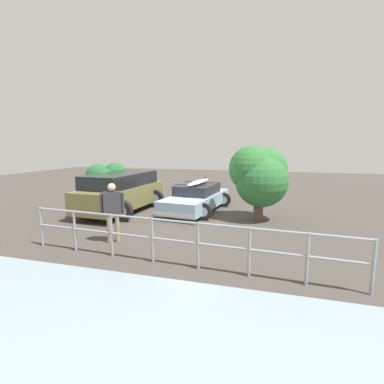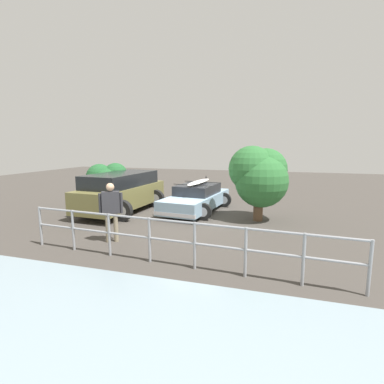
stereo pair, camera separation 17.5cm
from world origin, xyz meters
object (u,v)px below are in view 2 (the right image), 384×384
object	(u,v)px
bush_near_left	(260,176)
bush_near_right	(107,181)
sedan_car	(196,198)
suv_car	(122,191)
person_bystander	(111,207)

from	to	relation	value
bush_near_left	bush_near_right	distance (m)	7.21
sedan_car	bush_near_right	xyz separation A→B (m)	(4.40, 0.18, 0.61)
sedan_car	bush_near_left	xyz separation A→B (m)	(-2.77, 0.72, 1.14)
sedan_car	suv_car	bearing A→B (deg)	19.72
person_bystander	suv_car	bearing A→B (deg)	-63.84
suv_car	person_bystander	distance (m)	4.17
suv_car	person_bystander	size ratio (longest dim) A/B	2.72
person_bystander	bush_near_right	bearing A→B (deg)	-55.86
sedan_car	bush_near_right	size ratio (longest dim) A/B	2.23
suv_car	person_bystander	world-z (taller)	person_bystander
sedan_car	bush_near_left	size ratio (longest dim) A/B	1.58
person_bystander	bush_near_left	distance (m)	5.79
suv_car	bush_near_left	bearing A→B (deg)	-176.22
suv_car	bush_near_right	bearing A→B (deg)	-34.88
bush_near_left	bush_near_right	xyz separation A→B (m)	(7.17, -0.54, -0.53)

